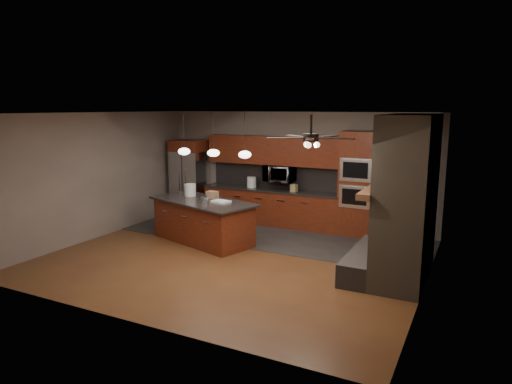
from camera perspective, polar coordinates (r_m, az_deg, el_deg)
The scene contains 22 objects.
ground at distance 9.04m, azimuth -2.61°, elevation -8.23°, with size 7.00×7.00×0.00m, color brown.
ceiling at distance 8.56m, azimuth -2.77°, elevation 9.82°, with size 7.00×6.00×0.02m, color white.
back_wall at distance 11.37m, azimuth 4.75°, elevation 2.90°, with size 7.00×0.02×2.80m, color slate.
right_wall at distance 7.64m, azimuth 20.87°, elevation -1.55°, with size 0.02×6.00×2.80m, color slate.
left_wall at distance 10.82m, azimuth -19.07°, elevation 1.97°, with size 0.02×6.00×2.80m, color slate.
slate_tile_patch at distance 10.57m, azimuth 2.18°, elevation -5.39°, with size 7.00×2.40×0.01m, color #2E2B29.
fireplace_column at distance 8.10m, azimuth 17.88°, elevation -1.44°, with size 1.30×2.10×2.80m.
back_cabinetry at distance 11.40m, azimuth 2.02°, elevation 0.37°, with size 3.59×0.64×2.20m.
oven_tower at distance 10.59m, azimuth 12.66°, elevation 0.97°, with size 0.80×0.63×2.38m.
microwave at distance 11.26m, azimuth 2.97°, elevation 2.33°, with size 0.73×0.41×0.50m, color silver.
refrigerator at distance 12.45m, azimuth -8.26°, elevation 1.75°, with size 0.88×0.75×2.05m.
kitchen_island at distance 10.05m, azimuth -6.65°, elevation -3.59°, with size 2.67×1.78×0.92m.
white_bucket at distance 10.45m, azimuth -8.24°, elevation 0.24°, with size 0.25×0.25×0.27m, color silver.
paint_can at distance 9.78m, azimuth -6.45°, elevation -0.90°, with size 0.17×0.17×0.11m, color #A3A3A8.
paint_tray at distance 9.71m, azimuth -4.39°, elevation -1.18°, with size 0.37×0.26×0.04m, color silver.
cardboard_box at distance 10.15m, azimuth -5.48°, elevation -0.34°, with size 0.24×0.18×0.15m, color #8F6549.
counter_bucket at distance 11.57m, azimuth -0.55°, elevation 1.24°, with size 0.23×0.23×0.27m, color silver.
counter_box at distance 11.05m, azimuth 4.78°, elevation 0.51°, with size 0.16×0.12×0.17m, color tan.
pendant_left at distance 10.08m, azimuth -8.98°, elevation 5.06°, with size 0.26×0.26×0.92m.
pendant_center at distance 9.66m, azimuth -5.35°, elevation 4.91°, with size 0.26×0.26×0.92m.
pendant_right at distance 9.29m, azimuth -1.41°, elevation 4.72°, with size 0.26×0.26×0.92m.
ceiling_fan at distance 7.09m, azimuth 6.86°, elevation 6.83°, with size 1.27×1.33×0.41m.
Camera 1 is at (4.20, -7.45, 2.91)m, focal length 32.00 mm.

